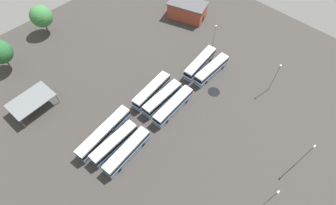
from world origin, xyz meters
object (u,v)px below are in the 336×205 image
bus_row1_slot0 (152,91)px  lamp_post_by_building (270,199)px  bus_row1_slot2 (173,106)px  bus_row2_slot1 (114,143)px  bus_row1_slot1 (162,98)px  lamp_post_far_corner (305,155)px  maintenance_shelter (31,100)px  bus_row2_slot0 (105,133)px  depot_building (187,10)px  bus_row0_slot2 (212,70)px  lamp_post_near_entrance (214,37)px  tree_northwest (0,52)px  bus_row2_slot2 (127,152)px  tree_north_edge (41,16)px  bus_row0_slot1 (200,63)px  lamp_post_mid_lot (275,77)px

bus_row1_slot0 → lamp_post_by_building: bearing=84.0°
bus_row1_slot2 → bus_row2_slot1: (16.83, -2.50, -0.00)m
bus_row1_slot1 → lamp_post_far_corner: (-8.65, 33.35, 3.27)m
bus_row1_slot0 → maintenance_shelter: 30.12m
bus_row2_slot0 → depot_building: 50.83m
bus_row1_slot0 → bus_row1_slot1: 3.74m
bus_row0_slot2 → lamp_post_near_entrance: bearing=-143.1°
bus_row1_slot0 → tree_northwest: (21.68, -36.37, 4.38)m
lamp_post_near_entrance → lamp_post_by_building: size_ratio=0.95×
depot_building → tree_northwest: (53.32, -20.53, 3.55)m
bus_row1_slot2 → lamp_post_far_corner: size_ratio=1.36×
bus_row2_slot1 → bus_row2_slot2: 3.72m
maintenance_shelter → tree_north_edge: bearing=-126.5°
bus_row0_slot1 → lamp_post_far_corner: size_ratio=1.38×
bus_row0_slot2 → lamp_post_by_building: 36.62m
depot_building → lamp_post_mid_lot: lamp_post_mid_lot is taller
lamp_post_by_building → bus_row2_slot2: bearing=-67.1°
lamp_post_far_corner → tree_northwest: (30.52, -73.46, 1.11)m
bus_row2_slot2 → bus_row0_slot2: bearing=-176.5°
bus_row1_slot0 → bus_row2_slot2: bearing=28.5°
bus_row2_slot0 → lamp_post_mid_lot: 44.81m
lamp_post_by_building → lamp_post_near_entrance: bearing=-128.5°
bus_row0_slot2 → tree_north_edge: size_ratio=1.30×
depot_building → lamp_post_far_corner: bearing=66.7°
lamp_post_far_corner → tree_north_edge: size_ratio=1.01×
bus_row1_slot0 → tree_north_edge: bearing=-82.4°
depot_building → bus_row0_slot1: bearing=50.6°
lamp_post_mid_lot → maintenance_shelter: bearing=-40.0°
bus_row2_slot1 → bus_row1_slot0: bearing=-163.4°
bus_row2_slot0 → depot_building: size_ratio=1.12×
bus_row0_slot1 → bus_row1_slot2: (16.07, 4.76, -0.00)m
bus_row2_slot0 → bus_row2_slot2: size_ratio=1.22×
bus_row0_slot2 → bus_row2_slot1: (33.22, -1.65, 0.00)m
bus_row1_slot0 → tree_north_edge: size_ratio=1.36×
bus_row1_slot0 → bus_row1_slot1: bearing=93.0°
maintenance_shelter → lamp_post_far_corner: 64.44m
bus_row1_slot1 → bus_row1_slot2: same height
bus_row1_slot1 → bus_row2_slot1: (16.60, 1.14, 0.00)m
lamp_post_by_building → bus_row2_slot1: bearing=-68.4°
bus_row1_slot1 → tree_north_edge: tree_north_edge is taller
bus_row1_slot1 → tree_northwest: (21.87, -40.11, 4.38)m
lamp_post_far_corner → tree_north_edge: lamp_post_far_corner is taller
bus_row1_slot1 → bus_row2_slot0: size_ratio=0.77×
bus_row1_slot1 → tree_north_edge: 47.17m
lamp_post_mid_lot → tree_north_edge: bearing=-65.5°
lamp_post_by_building → tree_north_edge: (1.87, -79.48, 0.85)m
bus_row0_slot2 → bus_row2_slot1: same height
tree_northwest → bus_row0_slot2: bearing=131.9°
depot_building → lamp_post_by_building: bearing=55.9°
bus_row2_slot2 → lamp_post_by_building: (-11.88, 28.07, 3.26)m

